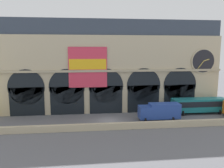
# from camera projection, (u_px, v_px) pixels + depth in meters

# --- Properties ---
(ground_plane) EXTENTS (200.00, 200.00, 0.00)m
(ground_plane) POSITION_uv_depth(u_px,v_px,m) (108.00, 121.00, 39.99)
(ground_plane) COLOR slate
(quay_parapet_wall) EXTENTS (90.00, 0.70, 1.08)m
(quay_parapet_wall) POSITION_uv_depth(u_px,v_px,m) (111.00, 126.00, 35.46)
(quay_parapet_wall) COLOR #BCAD8C
(quay_parapet_wall) RESTS_ON ground
(station_building) EXTENTS (47.88, 5.80, 18.86)m
(station_building) POSITION_uv_depth(u_px,v_px,m) (105.00, 67.00, 46.16)
(station_building) COLOR #BCAD8C
(station_building) RESTS_ON ground
(box_truck_mideast) EXTENTS (7.50, 2.91, 3.12)m
(box_truck_mideast) POSITION_uv_depth(u_px,v_px,m) (160.00, 111.00, 40.16)
(box_truck_mideast) COLOR #28479E
(box_truck_mideast) RESTS_ON ground
(bus_east) EXTENTS (11.00, 3.25, 3.10)m
(bus_east) POSITION_uv_depth(u_px,v_px,m) (199.00, 105.00, 44.46)
(bus_east) COLOR #19727A
(bus_east) RESTS_ON ground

